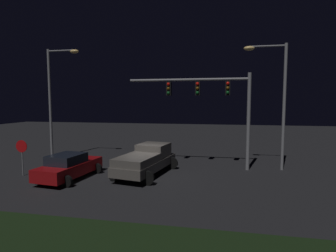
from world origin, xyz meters
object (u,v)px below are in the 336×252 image
object	(u,v)px
traffic_signal_gantry	(212,97)
stop_sign	(22,151)
pickup_truck	(147,158)
street_lamp_left	(56,91)
street_lamp_right	(276,91)
car_sedan	(69,166)

from	to	relation	value
traffic_signal_gantry	stop_sign	distance (m)	12.62
pickup_truck	street_lamp_left	xyz separation A→B (m)	(-8.41, 3.26, 4.46)
street_lamp_right	pickup_truck	bearing A→B (deg)	-161.55
street_lamp_left	stop_sign	size ratio (longest dim) A/B	3.92
car_sedan	traffic_signal_gantry	size ratio (longest dim) A/B	0.55
stop_sign	pickup_truck	bearing A→B (deg)	13.79
traffic_signal_gantry	stop_sign	bearing A→B (deg)	-160.27
traffic_signal_gantry	pickup_truck	bearing A→B (deg)	-150.15
car_sedan	stop_sign	xyz separation A→B (m)	(-3.22, 0.07, 0.82)
street_lamp_right	stop_sign	distance (m)	16.71
street_lamp_right	street_lamp_left	bearing A→B (deg)	178.09
street_lamp_left	street_lamp_right	size ratio (longest dim) A/B	1.04
car_sedan	traffic_signal_gantry	world-z (taller)	traffic_signal_gantry
street_lamp_left	street_lamp_right	distance (m)	16.55
street_lamp_left	street_lamp_right	xyz separation A→B (m)	(16.54, -0.55, -0.18)
car_sedan	street_lamp_right	size ratio (longest dim) A/B	0.54
pickup_truck	traffic_signal_gantry	distance (m)	5.99
pickup_truck	car_sedan	distance (m)	4.70
traffic_signal_gantry	street_lamp_right	xyz separation A→B (m)	(4.18, 0.45, 0.38)
car_sedan	street_lamp_right	distance (m)	14.01
car_sedan	traffic_signal_gantry	xyz separation A→B (m)	(8.24, 4.17, 4.16)
pickup_truck	traffic_signal_gantry	bearing A→B (deg)	-49.51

